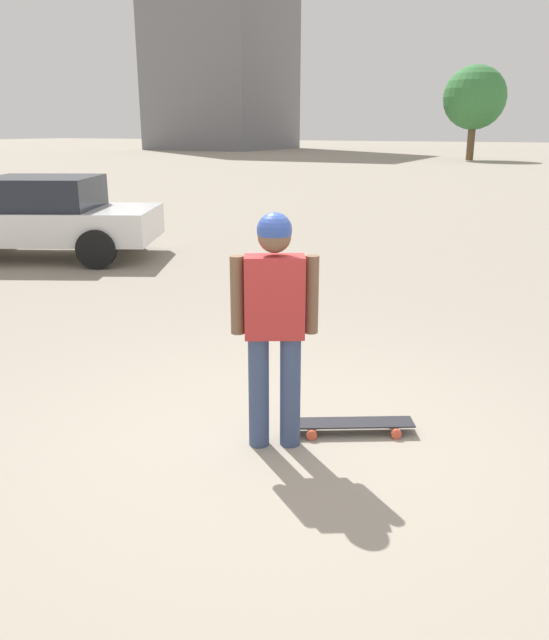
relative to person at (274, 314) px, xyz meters
name	(u,v)px	position (x,y,z in m)	size (l,w,h in m)	color
ground_plane	(274,444)	(0.00, 0.00, -1.01)	(220.00, 220.00, 0.00)	gray
person	(274,314)	(0.00, 0.00, 0.00)	(0.55, 0.37, 1.72)	#38476B
skateboard	(352,424)	(0.46, 0.43, -0.94)	(0.92, 0.61, 0.09)	#232328
car_parked_near	(41,216)	(-6.88, 4.44, -0.27)	(4.52, 3.42, 1.44)	silver
tree_distant	(475,98)	(-6.26, 44.79, 3.30)	(4.43, 4.43, 6.55)	brown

